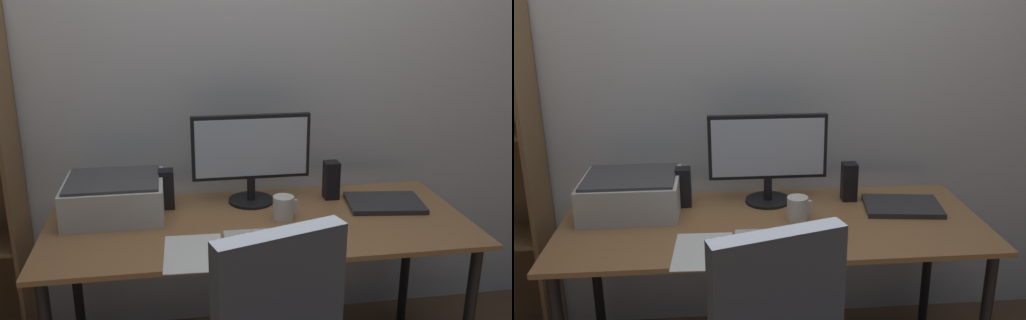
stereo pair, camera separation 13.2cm
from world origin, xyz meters
The scene contains 11 objects.
back_wall centered at (0.00, 0.53, 1.30)m, with size 6.40×0.10×2.60m, color silver.
desk centered at (0.00, 0.00, 0.66)m, with size 1.71×0.71×0.74m.
monitor centered at (0.00, 0.22, 0.97)m, with size 0.51×0.20×0.39m.
keyboard centered at (-0.01, -0.16, 0.75)m, with size 0.29×0.11×0.02m, color silver.
mouse centered at (0.21, -0.17, 0.76)m, with size 0.06×0.10×0.03m, color black.
coffee_mug centered at (0.10, 0.01, 0.79)m, with size 0.10×0.09×0.10m.
laptop centered at (0.57, 0.08, 0.75)m, with size 0.32×0.23×0.02m, color #2D2D30.
speaker_left centered at (-0.37, 0.21, 0.82)m, with size 0.06×0.07×0.17m, color black.
speaker_right centered at (0.36, 0.21, 0.82)m, with size 0.06×0.07×0.17m, color black.
printer centered at (-0.58, 0.16, 0.82)m, with size 0.40×0.34×0.16m.
paper_sheet centered at (-0.28, -0.24, 0.74)m, with size 0.21×0.30×0.00m, color white.
Camera 1 is at (-0.33, -2.04, 1.66)m, focal length 38.73 mm.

